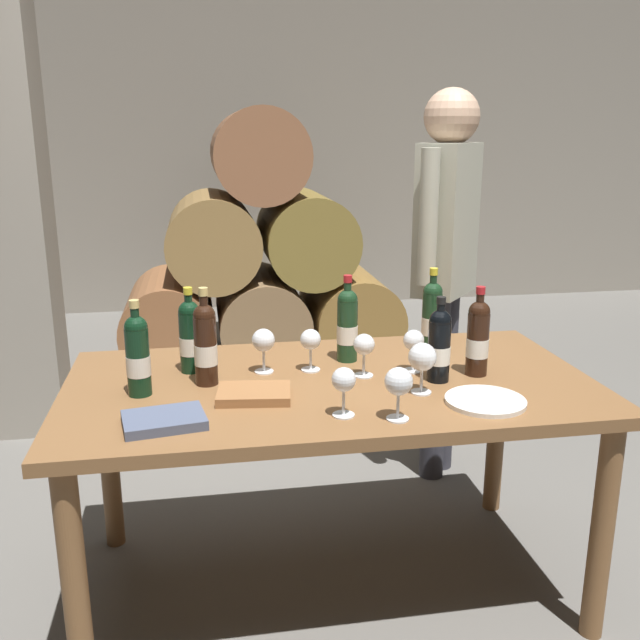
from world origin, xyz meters
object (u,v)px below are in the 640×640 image
Objects in this scene: wine_glass_5 at (399,383)px; leather_ledger at (254,394)px; sommelier_presenting at (445,250)px; wine_glass_6 at (422,358)px; serving_plate at (485,401)px; wine_bottle_3 at (190,335)px; wine_glass_2 at (344,382)px; wine_bottle_4 at (478,337)px; tasting_notebook at (164,420)px; wine_bottle_6 at (432,316)px; wine_bottle_5 at (205,343)px; wine_glass_4 at (414,342)px; wine_bottle_1 at (439,345)px; wine_glass_0 at (263,342)px; wine_bottle_2 at (138,354)px; wine_glass_3 at (311,341)px; dining_table at (330,407)px; wine_glass_1 at (364,346)px; wine_bottle_0 at (347,324)px.

wine_glass_5 reaches higher than leather_ledger.
wine_glass_6 is at bearing -113.33° from sommelier_presenting.
serving_plate is (0.67, -0.16, -0.01)m from leather_ledger.
wine_bottle_3 is 0.63m from wine_glass_2.
tasting_notebook is at bearing -166.31° from wine_bottle_4.
wine_bottle_6 is at bearing 63.42° from wine_glass_5.
wine_glass_4 is at bearing 0.12° from wine_bottle_5.
serving_plate is at bearing -9.53° from tasting_notebook.
sommelier_presenting is at bearing 34.35° from wine_bottle_5.
wine_bottle_5 is at bearing 139.77° from leather_ledger.
wine_glass_6 is (0.13, 0.19, 0.00)m from wine_glass_5.
wine_glass_4 is 0.87m from tasting_notebook.
wine_glass_5 is at bearing -127.23° from wine_bottle_1.
serving_plate is at bearing -90.16° from wine_bottle_6.
wine_glass_6 reaches higher than wine_glass_0.
sommelier_presenting is at bearing 28.04° from wine_bottle_3.
wine_glass_4 is 0.82m from sommelier_presenting.
wine_bottle_5 is 2.18× the size of wine_glass_4.
wine_bottle_3 reaches higher than wine_bottle_1.
wine_bottle_2 reaches higher than wine_glass_3.
wine_glass_0 is 1.04× the size of wine_glass_2.
wine_bottle_2 reaches higher than wine_glass_6.
wine_bottle_4 is 0.71m from wine_glass_0.
wine_bottle_3 is 0.95m from wine_bottle_4.
sommelier_presenting reaches higher than dining_table.
wine_bottle_4 is at bearing -11.49° from wine_glass_0.
wine_glass_4 is (0.34, -0.07, 0.00)m from wine_glass_3.
wine_bottle_3 is at bearing 168.31° from wine_bottle_4.
wine_glass_1 is at bearing 3.51° from wine_bottle_2.
wine_glass_4 is 0.66× the size of leather_ledger.
wine_bottle_5 is at bearing 172.51° from wine_bottle_1.
wine_bottle_3 is 0.87m from wine_bottle_6.
wine_bottle_5 is 2.18× the size of wine_glass_3.
wine_glass_4 is at bearing -116.69° from sommelier_presenting.
wine_glass_5 is (0.57, -0.51, -0.02)m from wine_bottle_3.
wine_bottle_3 is 1.80× the size of wine_glass_6.
tasting_notebook is 1.00× the size of leather_ledger.
wine_bottle_0 reaches higher than wine_bottle_4.
wine_bottle_5 reaches higher than wine_bottle_6.
wine_bottle_2 is at bearing -163.60° from wine_bottle_5.
wine_bottle_0 reaches higher than wine_glass_5.
wine_bottle_6 is 0.77m from leather_ledger.
wine_bottle_0 is 0.58m from serving_plate.
wine_bottle_4 is at bearing 27.87° from wine_glass_2.
wine_glass_0 is at bearing 148.13° from serving_plate.
wine_glass_1 is 0.23m from wine_glass_6.
wine_bottle_2 is 2.07× the size of wine_glass_2.
wine_glass_0 is 0.57m from wine_glass_5.
wine_bottle_5 is at bearing 175.99° from wine_bottle_4.
wine_glass_3 is at bearing -164.05° from wine_bottle_6.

